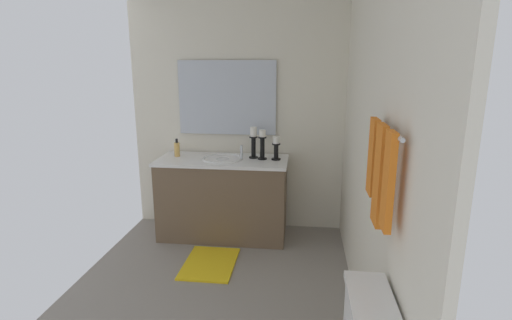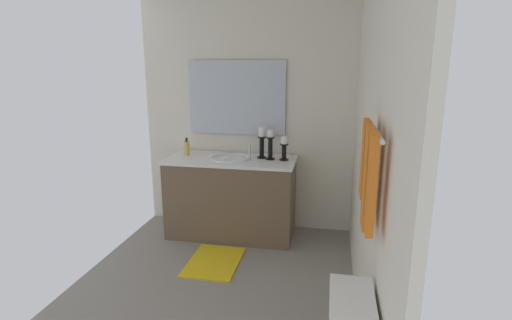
{
  "view_description": "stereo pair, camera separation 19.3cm",
  "coord_description": "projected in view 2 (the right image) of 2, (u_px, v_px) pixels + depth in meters",
  "views": [
    {
      "loc": [
        2.52,
        0.67,
        1.7
      ],
      "look_at": [
        -0.11,
        0.35,
        1.06
      ],
      "focal_mm": 27.4,
      "sensor_mm": 36.0,
      "label": 1
    },
    {
      "loc": [
        2.49,
        0.86,
        1.7
      ],
      "look_at": [
        -0.11,
        0.35,
        1.06
      ],
      "focal_mm": 27.4,
      "sensor_mm": 36.0,
      "label": 2
    }
  ],
  "objects": [
    {
      "name": "sink_basin",
      "position": [
        231.0,
        162.0,
        3.87
      ],
      "size": [
        0.4,
        0.4,
        0.24
      ],
      "color": "white",
      "rests_on": "vanity_cabinet"
    },
    {
      "name": "floor",
      "position": [
        208.0,
        298.0,
        2.95
      ],
      "size": [
        2.94,
        2.22,
        0.02
      ],
      "primitive_type": "cube",
      "color": "gray",
      "rests_on": "ground"
    },
    {
      "name": "bath_mat",
      "position": [
        214.0,
        262.0,
        3.45
      ],
      "size": [
        0.6,
        0.44,
        0.02
      ],
      "primitive_type": "cube",
      "color": "yellow",
      "rests_on": "ground"
    },
    {
      "name": "vanity_cabinet",
      "position": [
        231.0,
        197.0,
        3.96
      ],
      "size": [
        0.58,
        1.29,
        0.8
      ],
      "color": "brown",
      "rests_on": "ground"
    },
    {
      "name": "towel_bar",
      "position": [
        375.0,
        130.0,
        1.73
      ],
      "size": [
        0.59,
        0.02,
        0.02
      ],
      "primitive_type": "cylinder",
      "rotation": [
        0.0,
        1.57,
        0.0
      ],
      "color": "silver"
    },
    {
      "name": "towel_near_corner",
      "position": [
        372.0,
        184.0,
        1.59
      ],
      "size": [
        0.12,
        0.03,
        0.43
      ],
      "primitive_type": "cube",
      "color": "orange",
      "rests_on": "towel_bar"
    },
    {
      "name": "wall_left",
      "position": [
        248.0,
        112.0,
        4.05
      ],
      "size": [
        0.04,
        2.22,
        2.45
      ],
      "primitive_type": "cube",
      "color": "silver",
      "rests_on": "ground"
    },
    {
      "name": "mirror",
      "position": [
        237.0,
        98.0,
        3.99
      ],
      "size": [
        0.02,
        1.0,
        0.75
      ],
      "primitive_type": "cube",
      "color": "silver"
    },
    {
      "name": "candle_holder_short",
      "position": [
        270.0,
        144.0,
        3.79
      ],
      "size": [
        0.09,
        0.09,
        0.29
      ],
      "color": "black",
      "rests_on": "vanity_cabinet"
    },
    {
      "name": "towel_center",
      "position": [
        367.0,
        178.0,
        1.78
      ],
      "size": [
        0.15,
        0.03,
        0.48
      ],
      "primitive_type": "cube",
      "color": "orange",
      "rests_on": "towel_bar"
    },
    {
      "name": "towel_near_vanity",
      "position": [
        365.0,
        159.0,
        1.96
      ],
      "size": [
        0.14,
        0.03,
        0.4
      ],
      "primitive_type": "cube",
      "color": "orange",
      "rests_on": "towel_bar"
    },
    {
      "name": "candle_holder_mid",
      "position": [
        262.0,
        142.0,
        3.84
      ],
      "size": [
        0.09,
        0.09,
        0.31
      ],
      "color": "black",
      "rests_on": "vanity_cabinet"
    },
    {
      "name": "candle_holder_tall",
      "position": [
        284.0,
        148.0,
        3.77
      ],
      "size": [
        0.09,
        0.09,
        0.23
      ],
      "color": "black",
      "rests_on": "vanity_cabinet"
    },
    {
      "name": "soap_bottle",
      "position": [
        187.0,
        148.0,
        3.99
      ],
      "size": [
        0.06,
        0.06,
        0.18
      ],
      "color": "#E5B259",
      "rests_on": "vanity_cabinet"
    },
    {
      "name": "wall_back",
      "position": [
        371.0,
        143.0,
        2.44
      ],
      "size": [
        2.94,
        0.04,
        2.45
      ],
      "primitive_type": "cube",
      "color": "silver",
      "rests_on": "ground"
    }
  ]
}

